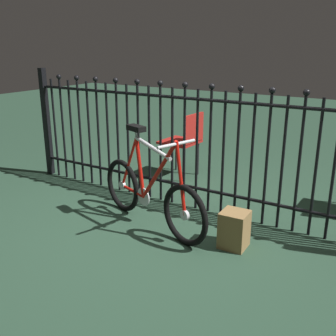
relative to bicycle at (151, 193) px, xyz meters
name	(u,v)px	position (x,y,z in m)	size (l,w,h in m)	color
ground_plane	(166,232)	(0.20, -0.04, -0.32)	(20.00, 20.00, 0.00)	#284432
iron_fence	(194,144)	(0.13, 0.59, 0.36)	(4.48, 0.07, 1.37)	black
bicycle	(151,193)	(0.00, 0.00, 0.00)	(1.44, 0.57, 0.94)	black
chair_red	(185,138)	(-0.44, 1.42, 0.19)	(0.46, 0.46, 0.83)	black
display_crate	(234,229)	(0.83, 0.03, -0.16)	(0.22, 0.22, 0.32)	olive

